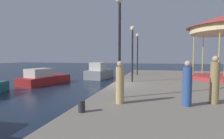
# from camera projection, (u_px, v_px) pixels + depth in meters

# --- Properties ---
(ground_plane) EXTENTS (120.00, 120.00, 0.00)m
(ground_plane) POSITION_uv_depth(u_px,v_px,m) (112.00, 95.00, 12.23)
(ground_plane) COLOR #162338
(motorboat_grey) EXTENTS (2.59, 4.52, 2.00)m
(motorboat_grey) POSITION_uv_depth(u_px,v_px,m) (99.00, 72.00, 21.56)
(motorboat_grey) COLOR gray
(motorboat_grey) RESTS_ON ground
(motorboat_red) EXTENTS (3.10, 5.45, 1.56)m
(motorboat_red) POSITION_uv_depth(u_px,v_px,m) (44.00, 78.00, 17.12)
(motorboat_red) COLOR maroon
(motorboat_red) RESTS_ON ground
(lamp_post_near_edge) EXTENTS (0.36, 0.36, 4.62)m
(lamp_post_near_edge) POSITION_uv_depth(u_px,v_px,m) (120.00, 29.00, 7.75)
(lamp_post_near_edge) COLOR black
(lamp_post_near_edge) RESTS_ON quay_dock
(lamp_post_mid_promenade) EXTENTS (0.36, 0.36, 4.19)m
(lamp_post_mid_promenade) POSITION_uv_depth(u_px,v_px,m) (132.00, 44.00, 12.94)
(lamp_post_mid_promenade) COLOR black
(lamp_post_mid_promenade) RESTS_ON quay_dock
(lamp_post_far_end) EXTENTS (0.36, 0.36, 4.32)m
(lamp_post_far_end) POSITION_uv_depth(u_px,v_px,m) (138.00, 47.00, 18.12)
(lamp_post_far_end) COLOR black
(lamp_post_far_end) RESTS_ON quay_dock
(bollard_center) EXTENTS (0.24, 0.24, 0.40)m
(bollard_center) POSITION_uv_depth(u_px,v_px,m) (132.00, 72.00, 19.75)
(bollard_center) COLOR #2D2D33
(bollard_center) RESTS_ON quay_dock
(bollard_south) EXTENTS (0.24, 0.24, 0.40)m
(bollard_south) POSITION_uv_depth(u_px,v_px,m) (82.00, 106.00, 5.89)
(bollard_south) COLOR #2D2D33
(bollard_south) RESTS_ON quay_dock
(person_by_the_water) EXTENTS (0.34, 0.34, 1.72)m
(person_by_the_water) POSITION_uv_depth(u_px,v_px,m) (120.00, 84.00, 6.99)
(person_by_the_water) COLOR tan
(person_by_the_water) RESTS_ON quay_dock
(person_mid_promenade) EXTENTS (0.34, 0.34, 1.93)m
(person_mid_promenade) POSITION_uv_depth(u_px,v_px,m) (215.00, 81.00, 6.93)
(person_mid_promenade) COLOR #937A4C
(person_mid_promenade) RESTS_ON quay_dock
(person_near_carousel) EXTENTS (0.34, 0.34, 1.75)m
(person_near_carousel) POSITION_uv_depth(u_px,v_px,m) (187.00, 85.00, 6.61)
(person_near_carousel) COLOR #2D4C8C
(person_near_carousel) RESTS_ON quay_dock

